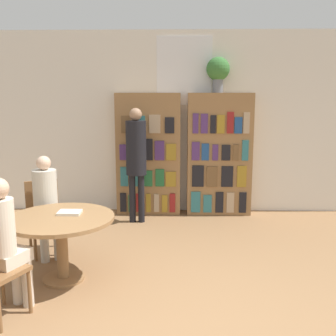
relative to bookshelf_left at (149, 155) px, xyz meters
The scene contains 10 objects.
wall_back 0.80m from the bookshelf_left, 18.42° to the left, with size 6.40×0.07×3.00m.
bookshelf_left is the anchor object (origin of this frame).
bookshelf_right 1.17m from the bookshelf_left, ahead, with size 1.05×0.34×2.00m.
flower_vase 1.75m from the bookshelf_left, ahead, with size 0.37×0.37×0.56m.
reading_table 2.64m from the bookshelf_left, 106.36° to the right, with size 1.12×1.12×0.70m.
chair_left_side 2.15m from the bookshelf_left, 124.40° to the right, with size 0.55×0.55×0.91m.
seated_reader_left 2.19m from the bookshelf_left, 120.18° to the right, with size 0.41×0.42×1.25m.
seated_reader_right 3.33m from the bookshelf_left, 108.01° to the right, with size 0.35×0.39×1.26m.
librarian_standing 0.53m from the bookshelf_left, 106.48° to the right, with size 0.31×0.58×1.77m.
open_book_on_table 2.51m from the bookshelf_left, 105.53° to the right, with size 0.24×0.18×0.03m.
Camera 1 is at (-0.09, -2.80, 1.94)m, focal length 42.00 mm.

